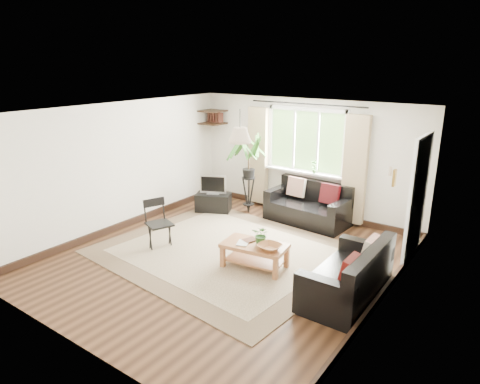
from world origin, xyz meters
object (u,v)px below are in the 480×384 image
Objects in this scene: sofa_right at (347,272)px; palm_stand at (249,174)px; sofa_back at (308,204)px; coffee_table at (255,256)px; tv_stand at (213,202)px; folding_chair at (159,225)px.

palm_stand reaches higher than sofa_right.
sofa_back is at bearing 9.25° from palm_stand.
palm_stand is at bearing -123.88° from sofa_right.
palm_stand is (-1.29, -0.21, 0.46)m from sofa_back.
tv_stand is (-2.18, 1.68, -0.01)m from coffee_table.
coffee_table is 1.18× the size of folding_chair.
folding_chair is at bearing -115.98° from sofa_back.
palm_stand is 2.42m from folding_chair.
folding_chair is (-0.22, -2.38, -0.42)m from palm_stand.
folding_chair is at bearing -83.90° from sofa_right.
sofa_back is 1.03× the size of sofa_right.
tv_stand is 0.86× the size of folding_chair.
sofa_back is 2.85m from sofa_right.
sofa_back is 1.38m from palm_stand.
tv_stand is (-3.67, 1.68, -0.17)m from sofa_right.
sofa_right is 3.25m from folding_chair.
tv_stand is at bearing -150.37° from palm_stand.
coffee_table is at bearing -53.56° from palm_stand.
tv_stand is (-1.95, -0.58, -0.19)m from sofa_back.
folding_chair is at bearing -103.56° from tv_stand.
coffee_table is 2.75m from tv_stand.
sofa_back is 3.00m from folding_chair.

